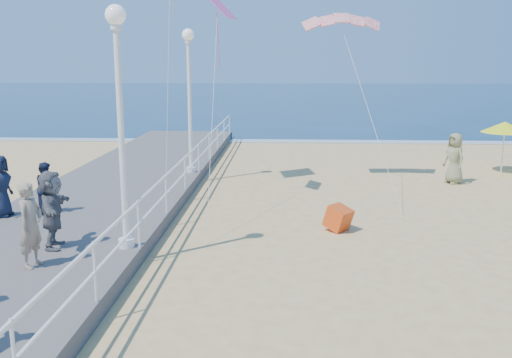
{
  "coord_description": "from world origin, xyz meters",
  "views": [
    {
      "loc": [
        -1.76,
        -12.22,
        4.54
      ],
      "look_at": [
        -2.5,
        2.0,
        1.6
      ],
      "focal_mm": 40.0,
      "sensor_mm": 36.0,
      "label": 1
    }
  ],
  "objects_px": {
    "spectator_4": "(1,186)",
    "beach_umbrella": "(505,127)",
    "lamp_post_mid": "(120,103)",
    "spectator_7": "(47,188)",
    "spectator_6": "(31,225)",
    "spectator_5": "(52,209)",
    "box_kite": "(338,220)",
    "beach_walker_c": "(455,158)",
    "lamp_post_far": "(189,86)"
  },
  "relations": [
    {
      "from": "spectator_4",
      "to": "beach_umbrella",
      "type": "bearing_deg",
      "value": -62.76
    },
    {
      "from": "lamp_post_mid",
      "to": "spectator_7",
      "type": "height_order",
      "value": "lamp_post_mid"
    },
    {
      "from": "lamp_post_mid",
      "to": "beach_umbrella",
      "type": "bearing_deg",
      "value": 42.55
    },
    {
      "from": "spectator_4",
      "to": "beach_umbrella",
      "type": "height_order",
      "value": "beach_umbrella"
    },
    {
      "from": "spectator_4",
      "to": "spectator_6",
      "type": "xyz_separation_m",
      "value": [
        2.52,
        -3.76,
        0.04
      ]
    },
    {
      "from": "lamp_post_mid",
      "to": "spectator_6",
      "type": "distance_m",
      "value": 3.14
    },
    {
      "from": "lamp_post_mid",
      "to": "spectator_5",
      "type": "bearing_deg",
      "value": -175.68
    },
    {
      "from": "lamp_post_mid",
      "to": "spectator_7",
      "type": "relative_size",
      "value": 3.71
    },
    {
      "from": "box_kite",
      "to": "spectator_4",
      "type": "bearing_deg",
      "value": 132.82
    },
    {
      "from": "spectator_6",
      "to": "spectator_7",
      "type": "distance_m",
      "value": 4.42
    },
    {
      "from": "beach_walker_c",
      "to": "spectator_5",
      "type": "bearing_deg",
      "value": -75.95
    },
    {
      "from": "beach_walker_c",
      "to": "box_kite",
      "type": "xyz_separation_m",
      "value": [
        -4.92,
        -6.5,
        -0.66
      ]
    },
    {
      "from": "beach_umbrella",
      "to": "spectator_5",
      "type": "bearing_deg",
      "value": -140.6
    },
    {
      "from": "spectator_4",
      "to": "box_kite",
      "type": "distance_m",
      "value": 9.2
    },
    {
      "from": "spectator_4",
      "to": "beach_walker_c",
      "type": "distance_m",
      "value": 15.67
    },
    {
      "from": "lamp_post_far",
      "to": "beach_walker_c",
      "type": "height_order",
      "value": "lamp_post_far"
    },
    {
      "from": "spectator_4",
      "to": "beach_walker_c",
      "type": "height_order",
      "value": "spectator_4"
    },
    {
      "from": "lamp_post_far",
      "to": "box_kite",
      "type": "distance_m",
      "value": 8.65
    },
    {
      "from": "spectator_7",
      "to": "beach_umbrella",
      "type": "distance_m",
      "value": 17.85
    },
    {
      "from": "spectator_6",
      "to": "spectator_7",
      "type": "height_order",
      "value": "spectator_6"
    },
    {
      "from": "spectator_7",
      "to": "beach_umbrella",
      "type": "bearing_deg",
      "value": -72.5
    },
    {
      "from": "box_kite",
      "to": "spectator_7",
      "type": "bearing_deg",
      "value": 130.21
    },
    {
      "from": "lamp_post_far",
      "to": "spectator_7",
      "type": "distance_m",
      "value": 7.31
    },
    {
      "from": "spectator_7",
      "to": "beach_walker_c",
      "type": "xyz_separation_m",
      "value": [
        12.98,
        6.5,
        -0.16
      ]
    },
    {
      "from": "spectator_4",
      "to": "spectator_6",
      "type": "height_order",
      "value": "spectator_6"
    },
    {
      "from": "spectator_5",
      "to": "beach_umbrella",
      "type": "distance_m",
      "value": 18.37
    },
    {
      "from": "lamp_post_mid",
      "to": "lamp_post_far",
      "type": "relative_size",
      "value": 1.0
    },
    {
      "from": "spectator_5",
      "to": "lamp_post_far",
      "type": "bearing_deg",
      "value": -21.61
    },
    {
      "from": "lamp_post_mid",
      "to": "spectator_5",
      "type": "distance_m",
      "value": 2.87
    },
    {
      "from": "spectator_7",
      "to": "beach_walker_c",
      "type": "bearing_deg",
      "value": -75.07
    },
    {
      "from": "box_kite",
      "to": "beach_umbrella",
      "type": "distance_m",
      "value": 11.6
    },
    {
      "from": "box_kite",
      "to": "beach_umbrella",
      "type": "height_order",
      "value": "beach_umbrella"
    },
    {
      "from": "spectator_7",
      "to": "lamp_post_mid",
      "type": "bearing_deg",
      "value": -145.08
    },
    {
      "from": "spectator_6",
      "to": "box_kite",
      "type": "height_order",
      "value": "spectator_6"
    },
    {
      "from": "box_kite",
      "to": "beach_umbrella",
      "type": "relative_size",
      "value": 0.28
    },
    {
      "from": "spectator_5",
      "to": "beach_umbrella",
      "type": "xyz_separation_m",
      "value": [
        14.18,
        11.65,
        0.62
      ]
    },
    {
      "from": "spectator_6",
      "to": "spectator_5",
      "type": "bearing_deg",
      "value": 12.74
    },
    {
      "from": "spectator_5",
      "to": "spectator_6",
      "type": "distance_m",
      "value": 1.21
    },
    {
      "from": "lamp_post_mid",
      "to": "beach_walker_c",
      "type": "xyz_separation_m",
      "value": [
        9.97,
        9.34,
        -2.7
      ]
    },
    {
      "from": "spectator_5",
      "to": "beach_walker_c",
      "type": "height_order",
      "value": "spectator_5"
    },
    {
      "from": "spectator_5",
      "to": "spectator_6",
      "type": "relative_size",
      "value": 1.0
    },
    {
      "from": "spectator_6",
      "to": "beach_umbrella",
      "type": "xyz_separation_m",
      "value": [
        14.13,
        12.86,
        0.62
      ]
    },
    {
      "from": "spectator_6",
      "to": "beach_walker_c",
      "type": "bearing_deg",
      "value": -37.16
    },
    {
      "from": "lamp_post_mid",
      "to": "lamp_post_far",
      "type": "bearing_deg",
      "value": 90.0
    },
    {
      "from": "spectator_5",
      "to": "box_kite",
      "type": "xyz_separation_m",
      "value": [
        6.67,
        2.96,
        -0.99
      ]
    },
    {
      "from": "spectator_6",
      "to": "spectator_7",
      "type": "xyz_separation_m",
      "value": [
        -1.44,
        4.18,
        -0.17
      ]
    },
    {
      "from": "lamp_post_far",
      "to": "box_kite",
      "type": "height_order",
      "value": "lamp_post_far"
    },
    {
      "from": "lamp_post_mid",
      "to": "spectator_4",
      "type": "height_order",
      "value": "lamp_post_mid"
    },
    {
      "from": "lamp_post_mid",
      "to": "lamp_post_far",
      "type": "xyz_separation_m",
      "value": [
        0.0,
        9.0,
        0.0
      ]
    },
    {
      "from": "spectator_4",
      "to": "beach_walker_c",
      "type": "bearing_deg",
      "value": -65.25
    }
  ]
}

